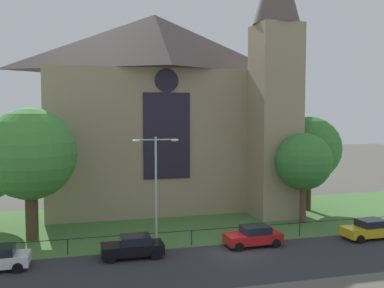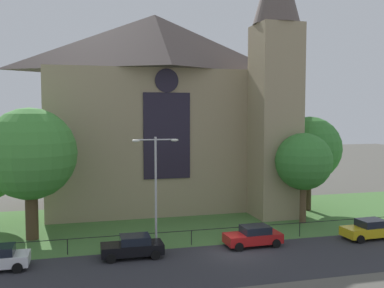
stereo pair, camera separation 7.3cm
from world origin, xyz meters
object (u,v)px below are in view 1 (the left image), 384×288
object	(u,v)px
church_building	(163,108)
parked_car_black	(133,247)
streetlamp_near	(156,178)
tree_right_far	(309,149)
tree_right_near	(304,162)
tree_left_near	(30,154)
parked_car_red	(254,236)
parked_car_yellow	(369,229)

from	to	relation	value
church_building	parked_car_black	distance (m)	19.48
streetlamp_near	tree_right_far	bearing A→B (deg)	26.48
church_building	tree_right_far	bearing A→B (deg)	-23.76
tree_right_near	streetlamp_near	bearing A→B (deg)	-163.80
tree_left_near	streetlamp_near	bearing A→B (deg)	-28.24
parked_car_red	parked_car_yellow	xyz separation A→B (m)	(9.55, -0.53, 0.00)
tree_left_near	tree_right_near	xyz separation A→B (m)	(23.00, -0.72, -1.16)
tree_left_near	tree_right_far	size ratio (longest dim) A/B	1.09
tree_left_near	tree_right_near	world-z (taller)	tree_left_near
tree_right_near	parked_car_red	bearing A→B (deg)	-142.41
church_building	parked_car_black	bearing A→B (deg)	-108.43
tree_right_near	tree_right_far	bearing A→B (deg)	55.65
tree_right_far	parked_car_yellow	xyz separation A→B (m)	(-0.48, -10.34, -5.48)
tree_right_far	parked_car_yellow	size ratio (longest dim) A/B	2.22
tree_left_near	church_building	bearing A→B (deg)	38.06
tree_right_near	parked_car_yellow	bearing A→B (deg)	-66.67
tree_left_near	tree_right_far	bearing A→B (deg)	8.12
tree_left_near	parked_car_red	size ratio (longest dim) A/B	2.41
tree_left_near	tree_right_near	distance (m)	23.05
tree_left_near	parked_car_black	xyz separation A→B (m)	(7.03, -6.41, -5.92)
tree_right_far	parked_car_red	size ratio (longest dim) A/B	2.22
tree_right_far	parked_car_yellow	distance (m)	11.71
tree_left_near	parked_car_yellow	size ratio (longest dim) A/B	2.40
tree_right_far	parked_car_yellow	bearing A→B (deg)	-92.65
church_building	parked_car_yellow	xyz separation A→B (m)	(13.15, -16.34, -9.53)
tree_right_far	tree_left_near	bearing A→B (deg)	-171.88
tree_right_far	parked_car_black	bearing A→B (deg)	-151.95
church_building	tree_right_far	xyz separation A→B (m)	(13.63, -6.00, -4.05)
parked_car_black	parked_car_red	distance (m)	8.98
streetlamp_near	parked_car_black	bearing A→B (deg)	-139.85
church_building	streetlamp_near	size ratio (longest dim) A/B	3.20
streetlamp_near	parked_car_yellow	size ratio (longest dim) A/B	1.91
church_building	streetlamp_near	world-z (taller)	church_building
streetlamp_near	parked_car_black	xyz separation A→B (m)	(-1.90, -1.61, -4.44)
church_building	streetlamp_near	bearing A→B (deg)	-103.44
church_building	tree_left_near	distance (m)	16.17
tree_right_far	tree_right_near	xyz separation A→B (m)	(-3.03, -4.43, -0.73)
tree_right_near	parked_car_black	bearing A→B (deg)	-160.38
tree_right_far	streetlamp_near	distance (m)	19.12
tree_left_near	parked_car_red	bearing A→B (deg)	-20.87
tree_right_far	parked_car_black	xyz separation A→B (m)	(-19.00, -10.12, -5.48)
tree_right_far	streetlamp_near	world-z (taller)	tree_right_far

